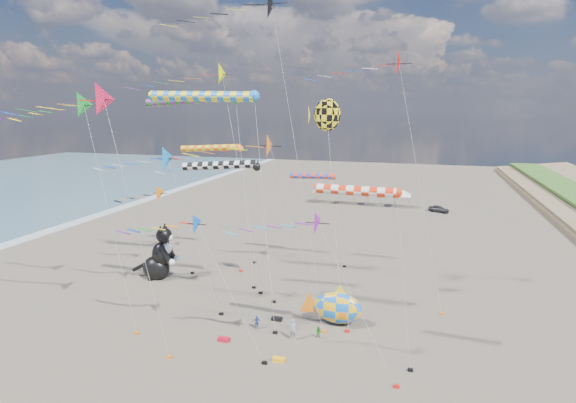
% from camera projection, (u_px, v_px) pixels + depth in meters
% --- Properties ---
extents(ground, '(260.00, 260.00, 0.00)m').
position_uv_depth(ground, '(208.00, 394.00, 28.35)').
color(ground, brown).
rests_on(ground, ground).
extents(delta_kite_0, '(11.76, 2.35, 22.60)m').
position_uv_depth(delta_kite_0, '(397.00, 65.00, 36.39)').
color(delta_kite_0, red).
rests_on(delta_kite_0, ground).
extents(delta_kite_1, '(13.03, 2.17, 21.95)m').
position_uv_depth(delta_kite_1, '(210.00, 77.00, 40.95)').
color(delta_kite_1, '#EBFF06').
rests_on(delta_kite_1, ground).
extents(delta_kite_2, '(7.64, 1.88, 9.97)m').
position_uv_depth(delta_kite_2, '(164.00, 194.00, 48.16)').
color(delta_kite_2, orange).
rests_on(delta_kite_2, ground).
extents(delta_kite_3, '(13.46, 2.97, 27.45)m').
position_uv_depth(delta_kite_3, '(275.00, 7.00, 36.10)').
color(delta_kite_3, black).
rests_on(delta_kite_3, ground).
extents(delta_kite_4, '(10.37, 2.22, 14.84)m').
position_uv_depth(delta_kite_4, '(172.00, 160.00, 37.67)').
color(delta_kite_4, '#157DE1').
rests_on(delta_kite_4, ground).
extents(delta_kite_5, '(12.03, 2.18, 19.13)m').
position_uv_depth(delta_kite_5, '(59.00, 108.00, 33.87)').
color(delta_kite_5, '#13952C').
rests_on(delta_kite_5, ground).
extents(delta_kite_6, '(10.35, 1.88, 12.64)m').
position_uv_depth(delta_kite_6, '(200.00, 169.00, 48.69)').
color(delta_kite_6, '#13B5D6').
rests_on(delta_kite_6, ground).
extents(delta_kite_7, '(12.59, 2.03, 15.95)m').
position_uv_depth(delta_kite_7, '(258.00, 150.00, 34.73)').
color(delta_kite_7, orange).
rests_on(delta_kite_7, ground).
extents(delta_kite_8, '(11.05, 1.70, 10.45)m').
position_uv_depth(delta_kite_8, '(186.00, 232.00, 31.45)').
color(delta_kite_8, blue).
rests_on(delta_kite_8, ground).
extents(delta_kite_9, '(12.76, 2.41, 19.54)m').
position_uv_depth(delta_kite_9, '(101.00, 103.00, 29.92)').
color(delta_kite_9, '#E61743').
rests_on(delta_kite_9, ground).
extents(delta_kite_10, '(10.36, 1.72, 11.54)m').
position_uv_depth(delta_kite_10, '(318.00, 228.00, 28.40)').
color(delta_kite_10, '#8A139C').
rests_on(delta_kite_10, ground).
extents(windsock_0, '(8.91, 0.76, 13.05)m').
position_uv_depth(windsock_0, '(224.00, 166.00, 40.52)').
color(windsock_0, black).
rests_on(windsock_0, ground).
extents(windsock_1, '(7.11, 0.70, 12.75)m').
position_uv_depth(windsock_1, '(360.00, 192.00, 29.40)').
color(windsock_1, red).
rests_on(windsock_1, ground).
extents(windsock_2, '(10.31, 0.83, 19.01)m').
position_uv_depth(windsock_2, '(206.00, 97.00, 33.75)').
color(windsock_2, blue).
rests_on(windsock_2, ground).
extents(windsock_3, '(11.02, 0.88, 18.99)m').
position_uv_depth(windsock_3, '(195.00, 100.00, 42.96)').
color(windsock_3, '#218217').
rests_on(windsock_3, ground).
extents(windsock_4, '(9.00, 0.73, 13.68)m').
position_uv_depth(windsock_4, '(214.00, 149.00, 51.09)').
color(windsock_4, orange).
rests_on(windsock_4, ground).
extents(windsock_5, '(6.63, 0.68, 10.68)m').
position_uv_depth(windsock_5, '(315.00, 177.00, 50.09)').
color(windsock_5, '#F23911').
rests_on(windsock_5, ground).
extents(angelfish_kite, '(3.74, 3.02, 18.52)m').
position_uv_depth(angelfish_kite, '(325.00, 117.00, 36.59)').
color(angelfish_kite, yellow).
rests_on(angelfish_kite, ground).
extents(cat_inflatable, '(4.62, 2.61, 6.00)m').
position_uv_depth(cat_inflatable, '(158.00, 251.00, 47.15)').
color(cat_inflatable, black).
rests_on(cat_inflatable, ground).
extents(fish_inflatable, '(5.41, 2.12, 3.61)m').
position_uv_depth(fish_inflatable, '(337.00, 308.00, 37.12)').
color(fish_inflatable, blue).
rests_on(fish_inflatable, ground).
extents(person_adult, '(0.68, 0.50, 1.70)m').
position_uv_depth(person_adult, '(293.00, 330.00, 34.83)').
color(person_adult, '#91929F').
rests_on(person_adult, ground).
extents(child_green, '(0.53, 0.43, 1.00)m').
position_uv_depth(child_green, '(318.00, 333.00, 35.12)').
color(child_green, '#208323').
rests_on(child_green, ground).
extents(child_blue, '(0.74, 0.52, 1.17)m').
position_uv_depth(child_blue, '(257.00, 322.00, 36.61)').
color(child_blue, '#2C4DA5').
rests_on(child_blue, ground).
extents(kite_bag_0, '(0.90, 0.44, 0.30)m').
position_uv_depth(kite_bag_0, '(277.00, 319.00, 38.18)').
color(kite_bag_0, black).
rests_on(kite_bag_0, ground).
extents(kite_bag_1, '(0.90, 0.44, 0.30)m').
position_uv_depth(kite_bag_1, '(279.00, 360.00, 31.96)').
color(kite_bag_1, '#FFAE15').
rests_on(kite_bag_1, ground).
extents(kite_bag_2, '(0.90, 0.44, 0.30)m').
position_uv_depth(kite_bag_2, '(224.00, 339.00, 34.75)').
color(kite_bag_2, red).
rests_on(kite_bag_2, ground).
extents(tent_row, '(19.20, 4.20, 3.80)m').
position_uv_depth(tent_row, '(361.00, 189.00, 83.55)').
color(tent_row, white).
rests_on(tent_row, ground).
extents(parked_car, '(3.77, 2.76, 1.19)m').
position_uv_depth(parked_car, '(439.00, 209.00, 78.28)').
color(parked_car, '#26262D').
rests_on(parked_car, ground).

